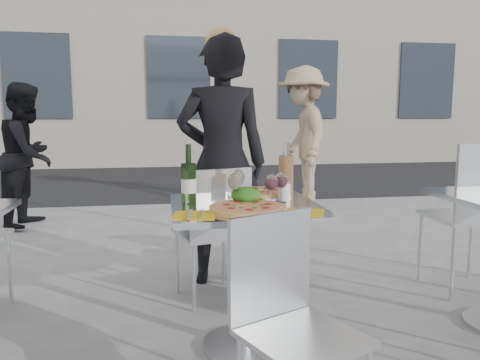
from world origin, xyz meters
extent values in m
plane|color=slate|center=(0.00, 0.00, 0.00)|extent=(80.00, 80.00, 0.00)
cube|color=black|center=(0.00, 6.50, 0.00)|extent=(24.00, 5.00, 0.00)
cylinder|color=#B7BABF|center=(0.00, 0.00, 0.01)|extent=(0.44, 0.44, 0.02)
cylinder|color=#B7BABF|center=(0.00, 0.00, 0.37)|extent=(0.07, 0.07, 0.72)
cube|color=silver|center=(0.00, 0.00, 0.73)|extent=(0.72, 0.72, 0.03)
cylinder|color=silver|center=(0.01, 0.90, 0.21)|extent=(0.02, 0.02, 0.42)
cylinder|color=silver|center=(-0.32, 0.80, 0.21)|extent=(0.02, 0.02, 0.42)
cylinder|color=silver|center=(0.10, 0.57, 0.21)|extent=(0.02, 0.02, 0.42)
cylinder|color=silver|center=(-0.23, 0.48, 0.21)|extent=(0.02, 0.02, 0.42)
cube|color=silver|center=(-0.11, 0.69, 0.43)|extent=(0.49, 0.49, 0.02)
cube|color=silver|center=(-0.06, 0.50, 0.66)|extent=(0.39, 0.13, 0.42)
cube|color=silver|center=(0.08, -0.74, 0.41)|extent=(0.50, 0.50, 0.02)
cube|color=silver|center=(0.00, -0.57, 0.63)|extent=(0.35, 0.18, 0.40)
cylinder|color=silver|center=(-1.37, 0.80, 0.23)|extent=(0.02, 0.02, 0.46)
cylinder|color=silver|center=(1.81, 0.76, 0.25)|extent=(0.03, 0.03, 0.49)
cylinder|color=silver|center=(1.42, 0.77, 0.25)|extent=(0.03, 0.03, 0.49)
cylinder|color=silver|center=(1.41, 0.37, 0.25)|extent=(0.03, 0.03, 0.49)
cube|color=silver|center=(1.61, 0.57, 0.50)|extent=(0.47, 0.47, 0.03)
imported|color=black|center=(0.01, 0.98, 0.86)|extent=(0.68, 0.50, 1.72)
imported|color=black|center=(-1.81, 3.05, 0.76)|extent=(0.70, 0.83, 1.52)
imported|color=tan|center=(1.41, 3.64, 0.90)|extent=(0.72, 1.19, 1.80)
cylinder|color=#E7A75A|center=(-0.01, -0.14, 0.76)|extent=(0.36, 0.36, 0.02)
cylinder|color=tan|center=(-0.01, -0.14, 0.77)|extent=(0.32, 0.32, 0.00)
cylinder|color=white|center=(0.12, 0.21, 0.76)|extent=(0.35, 0.35, 0.01)
cylinder|color=#E7A75A|center=(0.12, 0.21, 0.77)|extent=(0.31, 0.31, 0.02)
cylinder|color=tan|center=(0.12, 0.21, 0.78)|extent=(0.27, 0.27, 0.00)
cylinder|color=white|center=(0.01, 0.01, 0.76)|extent=(0.22, 0.22, 0.01)
ellipsoid|color=#1C6419|center=(0.01, 0.01, 0.80)|extent=(0.15, 0.15, 0.08)
sphere|color=#B21914|center=(0.05, 0.03, 0.81)|extent=(0.03, 0.03, 0.03)
cylinder|color=#274B1C|center=(-0.27, 0.06, 0.85)|extent=(0.07, 0.07, 0.20)
cone|color=#274B1C|center=(-0.27, 0.06, 0.95)|extent=(0.07, 0.07, 0.03)
cylinder|color=#274B1C|center=(-0.27, 0.06, 0.99)|extent=(0.03, 0.03, 0.10)
cylinder|color=silver|center=(-0.27, 0.06, 0.84)|extent=(0.07, 0.08, 0.07)
cylinder|color=tan|center=(0.26, 0.19, 0.86)|extent=(0.08, 0.08, 0.22)
cylinder|color=white|center=(0.26, 0.19, 1.00)|extent=(0.03, 0.03, 0.08)
cylinder|color=white|center=(0.21, 0.05, 0.80)|extent=(0.06, 0.06, 0.09)
cylinder|color=silver|center=(0.21, 0.05, 0.85)|extent=(0.06, 0.06, 0.02)
cylinder|color=white|center=(-0.05, -0.01, 0.75)|extent=(0.06, 0.06, 0.00)
cylinder|color=white|center=(-0.05, -0.01, 0.80)|extent=(0.01, 0.01, 0.09)
ellipsoid|color=white|center=(-0.05, -0.01, 0.86)|extent=(0.07, 0.07, 0.08)
ellipsoid|color=beige|center=(-0.05, -0.01, 0.85)|extent=(0.05, 0.05, 0.05)
cylinder|color=white|center=(-0.01, 0.14, 0.75)|extent=(0.06, 0.06, 0.00)
cylinder|color=white|center=(-0.01, 0.14, 0.80)|extent=(0.01, 0.01, 0.09)
ellipsoid|color=white|center=(-0.01, 0.14, 0.86)|extent=(0.07, 0.07, 0.08)
ellipsoid|color=beige|center=(-0.01, 0.14, 0.85)|extent=(0.05, 0.05, 0.05)
cylinder|color=white|center=(0.12, -0.04, 0.75)|extent=(0.06, 0.06, 0.00)
cylinder|color=white|center=(0.12, -0.04, 0.80)|extent=(0.01, 0.01, 0.09)
ellipsoid|color=white|center=(0.12, -0.04, 0.86)|extent=(0.07, 0.07, 0.08)
ellipsoid|color=#44091D|center=(0.12, -0.04, 0.85)|extent=(0.05, 0.05, 0.05)
cylinder|color=white|center=(0.19, 0.02, 0.75)|extent=(0.06, 0.06, 0.00)
cylinder|color=white|center=(0.19, 0.02, 0.80)|extent=(0.01, 0.01, 0.09)
ellipsoid|color=white|center=(0.19, 0.02, 0.86)|extent=(0.07, 0.07, 0.08)
ellipsoid|color=#44091D|center=(0.19, 0.02, 0.85)|extent=(0.05, 0.05, 0.05)
cube|color=gold|center=(-0.27, -0.22, 0.75)|extent=(0.20, 0.20, 0.00)
cube|color=#B7BABF|center=(-0.29, -0.22, 0.76)|extent=(0.04, 0.20, 0.00)
cube|color=#B7BABF|center=(-0.24, -0.22, 0.76)|extent=(0.03, 0.18, 0.00)
cube|color=gold|center=(0.22, -0.25, 0.75)|extent=(0.23, 0.23, 0.00)
cube|color=#B7BABF|center=(0.20, -0.25, 0.76)|extent=(0.09, 0.19, 0.00)
cube|color=#B7BABF|center=(0.25, -0.25, 0.76)|extent=(0.08, 0.17, 0.00)
camera|label=1|loc=(-0.40, -2.23, 1.19)|focal=35.00mm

